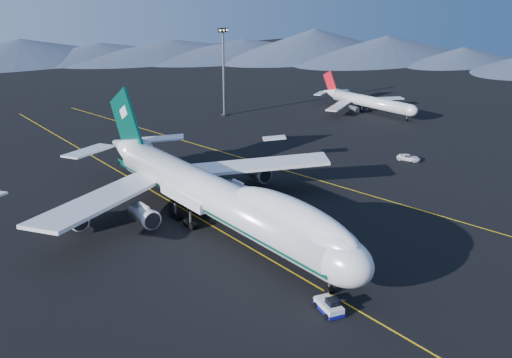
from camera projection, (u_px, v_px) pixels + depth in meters
ground at (217, 228)px, 94.91m from camera, size 500.00×500.00×0.00m
taxiway_line_main at (217, 228)px, 94.91m from camera, size 0.25×220.00×0.01m
taxiway_line_side at (309, 177)px, 119.69m from camera, size 28.08×198.09×0.01m
boeing_747 at (216, 196)px, 93.03m from camera, size 59.62×72.43×19.37m
pushback_tug at (329, 307)px, 70.91m from camera, size 3.33×4.76×1.89m
second_jet at (367, 101)px, 178.64m from camera, size 34.54×39.02×11.10m
service_van at (409, 158)px, 130.63m from camera, size 4.32×5.79×1.46m
floodlight_mast at (224, 72)px, 171.07m from camera, size 3.22×2.42×26.08m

